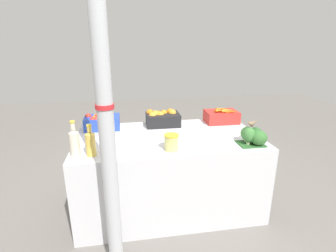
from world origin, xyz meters
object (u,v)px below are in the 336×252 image
object	(u,v)px
carrot_crate	(222,116)
sparrow_bird	(252,123)
broccoli_pile	(253,136)
pickle_jar	(171,142)
juice_bottle_cloudy	(75,142)
apple_crate	(101,121)
orange_crate	(162,118)
support_pole	(106,123)
juice_bottle_golden	(91,143)

from	to	relation	value
carrot_crate	sparrow_bird	distance (m)	0.65
carrot_crate	broccoli_pile	world-z (taller)	carrot_crate
pickle_jar	carrot_crate	bearing A→B (deg)	44.00
juice_bottle_cloudy	pickle_jar	distance (m)	0.77
apple_crate	pickle_jar	xyz separation A→B (m)	(0.61, -0.66, -0.01)
juice_bottle_cloudy	pickle_jar	xyz separation A→B (m)	(0.76, 0.00, -0.05)
apple_crate	orange_crate	bearing A→B (deg)	0.61
carrot_crate	apple_crate	bearing A→B (deg)	179.93
orange_crate	juice_bottle_cloudy	xyz separation A→B (m)	(-0.78, -0.67, 0.04)
support_pole	juice_bottle_cloudy	size ratio (longest dim) A/B	7.64
juice_bottle_golden	pickle_jar	world-z (taller)	juice_bottle_golden
support_pole	juice_bottle_golden	bearing A→B (deg)	115.51
juice_bottle_cloudy	support_pole	bearing A→B (deg)	-49.85
orange_crate	apple_crate	bearing A→B (deg)	-179.39
apple_crate	carrot_crate	size ratio (longest dim) A/B	1.00
support_pole	juice_bottle_cloudy	xyz separation A→B (m)	(-0.27, 0.33, -0.25)
apple_crate	orange_crate	distance (m)	0.63
orange_crate	sparrow_bird	xyz separation A→B (m)	(0.69, -0.65, 0.11)
broccoli_pile	juice_bottle_cloudy	xyz separation A→B (m)	(-1.49, -0.00, 0.04)
juice_bottle_golden	sparrow_bird	xyz separation A→B (m)	(1.35, 0.02, 0.08)
juice_bottle_cloudy	pickle_jar	world-z (taller)	juice_bottle_cloudy
support_pole	carrot_crate	size ratio (longest dim) A/B	6.41
broccoli_pile	juice_bottle_golden	xyz separation A→B (m)	(-1.37, -0.00, 0.03)
carrot_crate	broccoli_pile	xyz separation A→B (m)	(0.04, -0.66, 0.01)
apple_crate	carrot_crate	bearing A→B (deg)	-0.07
broccoli_pile	juice_bottle_cloudy	bearing A→B (deg)	-179.81
juice_bottle_golden	juice_bottle_cloudy	bearing A→B (deg)	-180.00
apple_crate	juice_bottle_golden	distance (m)	0.66
support_pole	juice_bottle_golden	world-z (taller)	support_pole
broccoli_pile	juice_bottle_golden	distance (m)	1.37
carrot_crate	broccoli_pile	size ratio (longest dim) A/B	1.51
broccoli_pile	pickle_jar	size ratio (longest dim) A/B	1.71
juice_bottle_golden	carrot_crate	bearing A→B (deg)	26.51
apple_crate	sparrow_bird	distance (m)	1.47
carrot_crate	juice_bottle_golden	distance (m)	1.48
juice_bottle_cloudy	pickle_jar	size ratio (longest dim) A/B	2.16
broccoli_pile	carrot_crate	bearing A→B (deg)	93.85
orange_crate	juice_bottle_cloudy	size ratio (longest dim) A/B	1.19
apple_crate	juice_bottle_cloudy	bearing A→B (deg)	-102.83
juice_bottle_cloudy	broccoli_pile	bearing A→B (deg)	0.19
orange_crate	sparrow_bird	bearing A→B (deg)	-43.39
juice_bottle_golden	apple_crate	bearing A→B (deg)	87.26
support_pole	pickle_jar	distance (m)	0.66
apple_crate	orange_crate	xyz separation A→B (m)	(0.63, 0.01, 0.00)
support_pole	sparrow_bird	world-z (taller)	support_pole
carrot_crate	juice_bottle_cloudy	size ratio (longest dim) A/B	1.19
juice_bottle_cloudy	juice_bottle_golden	size ratio (longest dim) A/B	1.14
apple_crate	sparrow_bird	world-z (taller)	sparrow_bird
carrot_crate	broccoli_pile	bearing A→B (deg)	-86.15
broccoli_pile	pickle_jar	xyz separation A→B (m)	(-0.72, -0.00, -0.01)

